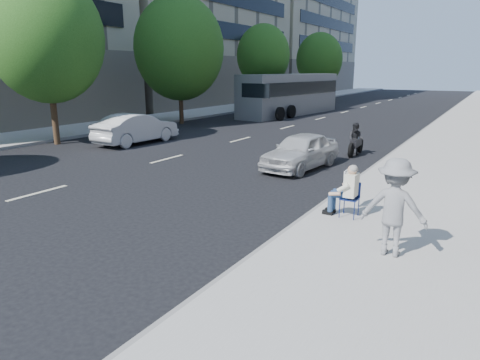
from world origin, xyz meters
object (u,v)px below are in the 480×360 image
Objects in this scene: jogger at (394,207)px; motorcycle at (356,141)px; seated_protester at (346,187)px; white_sedan_mid at (136,128)px; bus at (291,95)px; white_sedan_near at (301,151)px.

jogger reaches higher than motorcycle.
jogger is 10.96m from motorcycle.
seated_protester is 0.64× the size of motorcycle.
seated_protester is at bearing -78.44° from motorcycle.
white_sedan_mid is (-14.20, 7.67, -0.35)m from jogger.
seated_protester is 26.17m from bus.
motorcycle is (1.04, 3.65, -0.04)m from white_sedan_near.
bus is at bearing -89.80° from white_sedan_mid.
seated_protester reaches higher than motorcycle.
motorcycle is (-3.73, 10.29, -0.47)m from jogger.
white_sedan_mid is 10.80m from motorcycle.
bus reaches higher than motorcycle.
white_sedan_mid is 0.37× the size of bus.
motorcycle is at bearing 104.78° from seated_protester.
white_sedan_mid is at bearing 179.83° from white_sedan_near.
white_sedan_mid reaches higher than seated_protester.
bus is (-12.09, 23.20, 0.76)m from seated_protester.
bus reaches higher than jogger.
white_sedan_near is at bearing -58.10° from bus.
white_sedan_near is 0.32× the size of bus.
seated_protester reaches higher than white_sedan_near.
seated_protester is 0.11× the size of bus.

